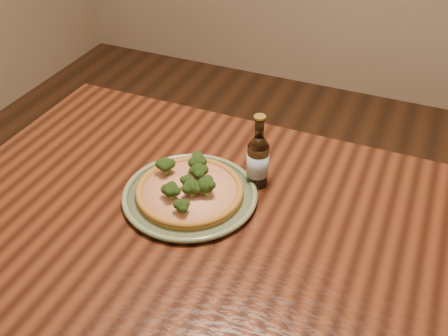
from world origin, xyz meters
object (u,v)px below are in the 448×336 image
at_px(pizza, 190,189).
at_px(beer_bottle, 258,160).
at_px(table, 266,269).
at_px(plate, 190,195).

relative_size(pizza, beer_bottle, 1.32).
distance_m(table, plate, 0.25).
distance_m(table, beer_bottle, 0.26).
bearing_deg(table, plate, 164.98).
distance_m(pizza, beer_bottle, 0.18).
bearing_deg(plate, table, -15.02).
distance_m(plate, beer_bottle, 0.19).
xyz_separation_m(table, pizza, (-0.22, 0.06, 0.12)).
bearing_deg(plate, beer_bottle, 42.77).
height_order(table, beer_bottle, beer_bottle).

